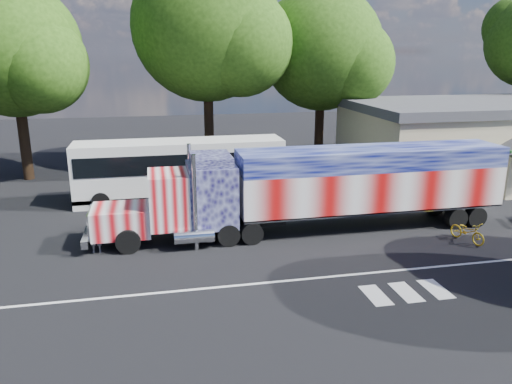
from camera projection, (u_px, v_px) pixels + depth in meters
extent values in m
plane|color=black|center=(270.00, 251.00, 22.03)|extent=(100.00, 100.00, 0.00)
cube|color=silver|center=(288.00, 281.00, 19.20)|extent=(30.00, 0.15, 0.01)
cube|color=silver|center=(376.00, 295.00, 18.06)|extent=(0.70, 1.60, 0.01)
cube|color=silver|center=(406.00, 292.00, 18.30)|extent=(0.70, 1.60, 0.01)
cube|color=silver|center=(436.00, 289.00, 18.53)|extent=(0.70, 1.60, 0.01)
cube|color=black|center=(192.00, 226.00, 23.24)|extent=(8.83, 0.98, 0.29)
cube|color=#DE7D82|center=(121.00, 220.00, 22.48)|extent=(2.55, 2.16, 1.28)
cube|color=silver|center=(91.00, 222.00, 22.22)|extent=(0.12, 1.86, 1.14)
cube|color=silver|center=(87.00, 236.00, 22.35)|extent=(0.29, 2.45, 0.35)
cube|color=#DE7D82|center=(169.00, 199.00, 22.67)|extent=(1.77, 2.45, 2.45)
cube|color=black|center=(150.00, 190.00, 22.38)|extent=(0.06, 2.06, 0.88)
cube|color=#4F4F83|center=(212.00, 194.00, 23.03)|extent=(2.16, 2.45, 2.85)
cube|color=#4F4F83|center=(211.00, 160.00, 22.59)|extent=(1.77, 2.36, 0.49)
cylinder|color=silver|center=(190.00, 188.00, 24.07)|extent=(0.20, 0.20, 4.32)
cylinder|color=silver|center=(195.00, 203.00, 21.63)|extent=(0.20, 0.20, 4.32)
cylinder|color=silver|center=(189.00, 218.00, 24.45)|extent=(1.77, 0.65, 0.65)
cylinder|color=silver|center=(194.00, 236.00, 22.05)|extent=(1.77, 0.65, 0.65)
cylinder|color=black|center=(128.00, 242.00, 21.70)|extent=(1.08, 0.34, 1.08)
cylinder|color=black|center=(130.00, 225.00, 23.73)|extent=(1.08, 0.34, 1.08)
cylinder|color=black|center=(228.00, 234.00, 22.62)|extent=(1.02, 0.54, 1.02)
cylinder|color=black|center=(222.00, 220.00, 24.56)|extent=(1.02, 0.54, 1.02)
cylinder|color=black|center=(252.00, 233.00, 22.84)|extent=(1.02, 0.54, 1.02)
cylinder|color=black|center=(243.00, 219.00, 24.78)|extent=(1.02, 0.54, 1.02)
cube|color=black|center=(369.00, 209.00, 24.91)|extent=(12.76, 1.08, 0.29)
cube|color=#E07E7E|center=(370.00, 187.00, 24.61)|extent=(13.15, 2.55, 1.96)
cube|color=#404995|center=(372.00, 158.00, 24.21)|extent=(13.15, 2.55, 0.98)
cube|color=silver|center=(369.00, 206.00, 24.87)|extent=(13.15, 2.55, 0.12)
cube|color=silver|center=(490.00, 171.00, 25.78)|extent=(0.04, 2.45, 2.85)
cylinder|color=black|center=(456.00, 218.00, 24.89)|extent=(1.02, 0.54, 1.02)
cylinder|color=black|center=(433.00, 206.00, 26.83)|extent=(1.02, 0.54, 1.02)
cylinder|color=black|center=(475.00, 216.00, 25.10)|extent=(1.02, 0.54, 1.02)
cylinder|color=black|center=(451.00, 204.00, 27.05)|extent=(1.02, 0.54, 1.02)
cube|color=white|center=(181.00, 170.00, 29.38)|extent=(12.08, 2.62, 3.52)
cube|color=black|center=(180.00, 159.00, 29.21)|extent=(11.67, 2.68, 1.11)
cube|color=black|center=(181.00, 192.00, 29.74)|extent=(12.08, 2.62, 0.25)
cube|color=black|center=(73.00, 173.00, 28.15)|extent=(0.06, 2.31, 1.41)
cylinder|color=black|center=(101.00, 201.00, 27.65)|extent=(1.01, 0.30, 1.01)
cylinder|color=black|center=(104.00, 189.00, 30.02)|extent=(1.01, 0.30, 1.01)
cylinder|color=black|center=(235.00, 194.00, 29.14)|extent=(1.01, 0.30, 1.01)
cylinder|color=black|center=(228.00, 183.00, 31.51)|extent=(1.01, 0.30, 1.01)
cylinder|color=black|center=(250.00, 193.00, 29.32)|extent=(1.01, 0.30, 1.01)
cylinder|color=black|center=(242.00, 182.00, 31.69)|extent=(1.01, 0.30, 1.01)
cube|color=beige|center=(506.00, 141.00, 35.71)|extent=(22.00, 10.00, 4.60)
cube|color=#46464B|center=(511.00, 105.00, 35.01)|extent=(22.40, 10.40, 0.60)
cube|color=#1E5926|center=(445.00, 159.00, 29.36)|extent=(1.60, 0.08, 1.20)
cube|color=#1E5926|center=(505.00, 156.00, 30.15)|extent=(1.60, 0.08, 1.20)
imported|color=slate|center=(96.00, 235.00, 21.76)|extent=(0.58, 0.39, 1.55)
imported|color=gold|center=(467.00, 231.00, 23.05)|extent=(1.15, 1.99, 0.99)
cylinder|color=black|center=(319.00, 118.00, 39.16)|extent=(0.70, 0.70, 6.93)
sphere|color=#305915|center=(322.00, 49.00, 37.74)|extent=(9.18, 9.18, 9.18)
sphere|color=#305915|center=(351.00, 63.00, 37.08)|extent=(6.43, 6.43, 6.43)
sphere|color=#305915|center=(299.00, 36.00, 38.50)|extent=(5.97, 5.97, 5.97)
cylinder|color=black|center=(23.00, 129.00, 33.64)|extent=(0.70, 0.70, 6.94)
sphere|color=#305915|center=(13.00, 49.00, 32.23)|extent=(8.78, 8.78, 8.78)
sphere|color=#305915|center=(39.00, 65.00, 31.60)|extent=(6.15, 6.15, 6.15)
cylinder|color=black|center=(209.00, 113.00, 36.89)|extent=(0.70, 0.70, 8.18)
sphere|color=#305915|center=(206.00, 26.00, 35.22)|extent=(10.56, 10.56, 10.56)
sphere|color=#305915|center=(240.00, 43.00, 34.47)|extent=(7.39, 7.39, 7.39)
sphere|color=#305915|center=(182.00, 10.00, 36.09)|extent=(6.86, 6.86, 6.86)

